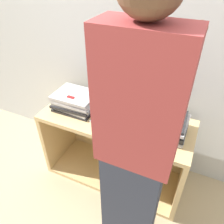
{
  "coord_description": "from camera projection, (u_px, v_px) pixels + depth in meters",
  "views": [
    {
      "loc": [
        0.55,
        -1.03,
        1.79
      ],
      "look_at": [
        0.0,
        0.18,
        0.81
      ],
      "focal_mm": 35.0,
      "sensor_mm": 36.0,
      "label": 1
    }
  ],
  "objects": [
    {
      "name": "wall_back",
      "position": [
        135.0,
        43.0,
        1.73
      ],
      "size": [
        8.0,
        0.05,
        2.4
      ],
      "color": "silver",
      "rests_on": "ground_plane"
    },
    {
      "name": "person",
      "position": [
        136.0,
        150.0,
        1.16
      ],
      "size": [
        0.4,
        0.54,
        1.83
      ],
      "color": "#2D3342",
      "rests_on": "ground_plane"
    },
    {
      "name": "laptop_stack_right",
      "position": [
        162.0,
        124.0,
        1.61
      ],
      "size": [
        0.37,
        0.29,
        0.15
      ],
      "color": "#B7B7BC",
      "rests_on": "cart"
    },
    {
      "name": "ground_plane",
      "position": [
        104.0,
        194.0,
        2.0
      ],
      "size": [
        12.0,
        12.0,
        0.0
      ],
      "primitive_type": "plane",
      "color": "tan"
    },
    {
      "name": "inventory_tag",
      "position": [
        71.0,
        97.0,
        1.76
      ],
      "size": [
        0.06,
        0.02,
        0.01
      ],
      "color": "red",
      "rests_on": "laptop_stack_left"
    },
    {
      "name": "laptop_open",
      "position": [
        118.0,
        110.0,
        1.78
      ],
      "size": [
        0.34,
        0.31,
        0.28
      ],
      "color": "#B7B7BC",
      "rests_on": "cart"
    },
    {
      "name": "laptop_stack_left",
      "position": [
        76.0,
        101.0,
        1.85
      ],
      "size": [
        0.36,
        0.29,
        0.15
      ],
      "color": "#232326",
      "rests_on": "cart"
    },
    {
      "name": "cart",
      "position": [
        118.0,
        144.0,
        2.03
      ],
      "size": [
        1.26,
        0.51,
        0.69
      ],
      "color": "tan",
      "rests_on": "ground_plane"
    }
  ]
}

